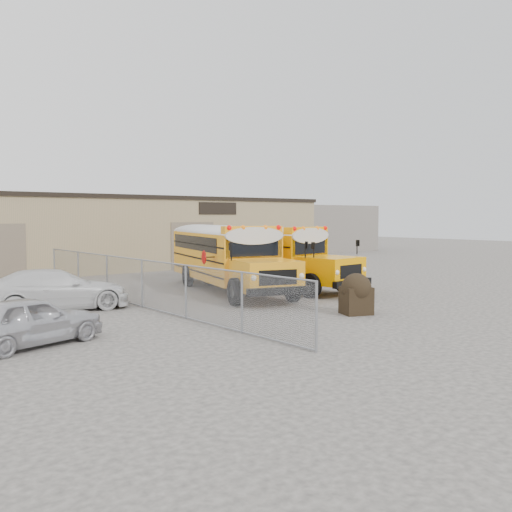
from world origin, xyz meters
TOP-DOWN VIEW (x-y plane):
  - ground at (0.00, 0.00)m, footprint 120.00×120.00m
  - warehouse at (-0.00, 19.99)m, footprint 30.20×10.20m
  - chainlink_fence at (-6.00, 3.00)m, footprint 0.07×18.07m
  - distant_building_right at (24.00, 24.00)m, footprint 10.00×8.00m
  - school_bus_left at (1.11, 10.99)m, footprint 5.33×10.63m
  - school_bus_right at (0.77, 11.20)m, footprint 3.44×10.27m
  - tarp_bundle at (-0.96, -2.95)m, footprint 1.20×1.15m
  - car_silver at (-11.30, -0.78)m, footprint 4.20×2.52m
  - car_white at (-8.67, 4.45)m, footprint 5.45×3.10m

SIDE VIEW (x-z plane):
  - ground at x=0.00m, z-range 0.00..0.00m
  - car_silver at x=-11.30m, z-range 0.00..1.34m
  - tarp_bundle at x=-0.96m, z-range 0.02..1.44m
  - car_white at x=-8.67m, z-range 0.00..1.49m
  - chainlink_fence at x=-6.00m, z-range 0.00..1.80m
  - school_bus_right at x=0.77m, z-range 0.23..3.18m
  - school_bus_left at x=1.11m, z-range 0.24..3.27m
  - distant_building_right at x=24.00m, z-range 0.00..4.40m
  - warehouse at x=0.00m, z-range 0.04..4.71m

